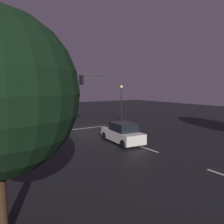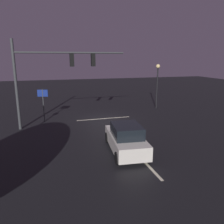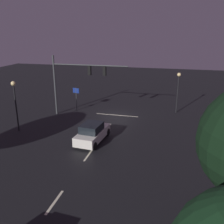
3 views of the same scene
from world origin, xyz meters
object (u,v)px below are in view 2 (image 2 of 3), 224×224
at_px(street_lamp_left_kerb, 157,78).
at_px(route_sign, 43,98).
at_px(traffic_signal_assembly, 53,69).
at_px(car_approaching, 126,139).

distance_m(street_lamp_left_kerb, route_sign, 12.26).
bearing_deg(traffic_signal_assembly, route_sign, -62.72).
relative_size(car_approaching, street_lamp_left_kerb, 0.93).
distance_m(car_approaching, street_lamp_left_kerb, 12.83).
relative_size(traffic_signal_assembly, car_approaching, 1.92).
distance_m(car_approaching, route_sign, 9.54).
bearing_deg(route_sign, traffic_signal_assembly, 117.28).
height_order(traffic_signal_assembly, car_approaching, traffic_signal_assembly).
xyz_separation_m(traffic_signal_assembly, car_approaching, (-3.85, 6.38, -3.84)).
bearing_deg(traffic_signal_assembly, street_lamp_left_kerb, -160.70).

